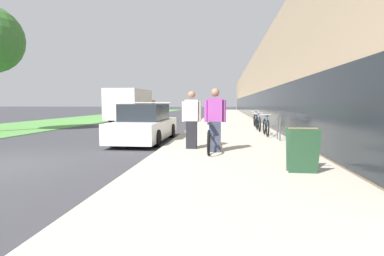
{
  "coord_description": "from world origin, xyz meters",
  "views": [
    {
      "loc": [
        5.5,
        -6.37,
        1.51
      ],
      "look_at": [
        3.51,
        11.52,
        0.0
      ],
      "focal_mm": 28.0,
      "sensor_mm": 36.0,
      "label": 1
    }
  ],
  "objects_px": {
    "bike_rack_hoop": "(279,126)",
    "moving_truck": "(132,105)",
    "person_bystander": "(192,120)",
    "sandwich_board_sign": "(302,150)",
    "parked_sedan_curbside": "(145,125)",
    "cruiser_bike_farthest": "(255,120)",
    "person_rider": "(215,120)",
    "tandem_bicycle": "(211,137)",
    "cruiser_bike_middle": "(258,123)",
    "cruiser_bike_nearest": "(266,127)"
  },
  "relations": [
    {
      "from": "tandem_bicycle",
      "to": "sandwich_board_sign",
      "type": "height_order",
      "value": "sandwich_board_sign"
    },
    {
      "from": "person_rider",
      "to": "moving_truck",
      "type": "height_order",
      "value": "moving_truck"
    },
    {
      "from": "cruiser_bike_middle",
      "to": "sandwich_board_sign",
      "type": "xyz_separation_m",
      "value": [
        -0.12,
        -9.07,
        0.08
      ]
    },
    {
      "from": "tandem_bicycle",
      "to": "cruiser_bike_farthest",
      "type": "xyz_separation_m",
      "value": [
        2.18,
        8.87,
        0.02
      ]
    },
    {
      "from": "cruiser_bike_nearest",
      "to": "cruiser_bike_farthest",
      "type": "distance_m",
      "value": 4.73
    },
    {
      "from": "cruiser_bike_farthest",
      "to": "moving_truck",
      "type": "height_order",
      "value": "moving_truck"
    },
    {
      "from": "person_rider",
      "to": "moving_truck",
      "type": "relative_size",
      "value": 0.26
    },
    {
      "from": "bike_rack_hoop",
      "to": "person_bystander",
      "type": "bearing_deg",
      "value": -140.65
    },
    {
      "from": "person_rider",
      "to": "cruiser_bike_farthest",
      "type": "xyz_separation_m",
      "value": [
        2.04,
        9.22,
        -0.52
      ]
    },
    {
      "from": "sandwich_board_sign",
      "to": "parked_sedan_curbside",
      "type": "height_order",
      "value": "parked_sedan_curbside"
    },
    {
      "from": "cruiser_bike_nearest",
      "to": "person_rider",
      "type": "bearing_deg",
      "value": -114.2
    },
    {
      "from": "bike_rack_hoop",
      "to": "parked_sedan_curbside",
      "type": "xyz_separation_m",
      "value": [
        -5.12,
        -0.09,
        0.03
      ]
    },
    {
      "from": "cruiser_bike_middle",
      "to": "sandwich_board_sign",
      "type": "relative_size",
      "value": 2.02
    },
    {
      "from": "sandwich_board_sign",
      "to": "bike_rack_hoop",
      "type": "bearing_deg",
      "value": 85.01
    },
    {
      "from": "tandem_bicycle",
      "to": "person_bystander",
      "type": "distance_m",
      "value": 0.8
    },
    {
      "from": "tandem_bicycle",
      "to": "bike_rack_hoop",
      "type": "xyz_separation_m",
      "value": [
        2.44,
        2.67,
        0.14
      ]
    },
    {
      "from": "cruiser_bike_farthest",
      "to": "bike_rack_hoop",
      "type": "bearing_deg",
      "value": -87.6
    },
    {
      "from": "person_bystander",
      "to": "sandwich_board_sign",
      "type": "height_order",
      "value": "person_bystander"
    },
    {
      "from": "moving_truck",
      "to": "cruiser_bike_farthest",
      "type": "bearing_deg",
      "value": -33.83
    },
    {
      "from": "person_bystander",
      "to": "sandwich_board_sign",
      "type": "relative_size",
      "value": 1.94
    },
    {
      "from": "person_bystander",
      "to": "moving_truck",
      "type": "relative_size",
      "value": 0.26
    },
    {
      "from": "person_rider",
      "to": "parked_sedan_curbside",
      "type": "bearing_deg",
      "value": 133.91
    },
    {
      "from": "person_rider",
      "to": "bike_rack_hoop",
      "type": "height_order",
      "value": "person_rider"
    },
    {
      "from": "parked_sedan_curbside",
      "to": "cruiser_bike_farthest",
      "type": "bearing_deg",
      "value": 52.27
    },
    {
      "from": "person_bystander",
      "to": "cruiser_bike_nearest",
      "type": "xyz_separation_m",
      "value": [
        2.75,
        3.96,
        -0.5
      ]
    },
    {
      "from": "cruiser_bike_nearest",
      "to": "moving_truck",
      "type": "bearing_deg",
      "value": 130.46
    },
    {
      "from": "parked_sedan_curbside",
      "to": "moving_truck",
      "type": "distance_m",
      "value": 13.44
    },
    {
      "from": "bike_rack_hoop",
      "to": "tandem_bicycle",
      "type": "bearing_deg",
      "value": -132.39
    },
    {
      "from": "tandem_bicycle",
      "to": "moving_truck",
      "type": "height_order",
      "value": "moving_truck"
    },
    {
      "from": "bike_rack_hoop",
      "to": "moving_truck",
      "type": "xyz_separation_m",
      "value": [
        -9.7,
        12.53,
        0.68
      ]
    },
    {
      "from": "person_bystander",
      "to": "bike_rack_hoop",
      "type": "xyz_separation_m",
      "value": [
        3.03,
        2.48,
        -0.37
      ]
    },
    {
      "from": "moving_truck",
      "to": "tandem_bicycle",
      "type": "bearing_deg",
      "value": -64.45
    },
    {
      "from": "person_bystander",
      "to": "cruiser_bike_farthest",
      "type": "bearing_deg",
      "value": 72.33
    },
    {
      "from": "parked_sedan_curbside",
      "to": "sandwich_board_sign",
      "type": "bearing_deg",
      "value": -48.65
    },
    {
      "from": "cruiser_bike_farthest",
      "to": "moving_truck",
      "type": "bearing_deg",
      "value": 146.17
    },
    {
      "from": "person_rider",
      "to": "cruiser_bike_farthest",
      "type": "height_order",
      "value": "person_rider"
    },
    {
      "from": "tandem_bicycle",
      "to": "sandwich_board_sign",
      "type": "distance_m",
      "value": 3.35
    },
    {
      "from": "person_bystander",
      "to": "cruiser_bike_nearest",
      "type": "relative_size",
      "value": 1.03
    },
    {
      "from": "cruiser_bike_farthest",
      "to": "cruiser_bike_middle",
      "type": "bearing_deg",
      "value": -92.16
    },
    {
      "from": "person_rider",
      "to": "sandwich_board_sign",
      "type": "height_order",
      "value": "person_rider"
    },
    {
      "from": "cruiser_bike_middle",
      "to": "sandwich_board_sign",
      "type": "bearing_deg",
      "value": -90.73
    },
    {
      "from": "cruiser_bike_nearest",
      "to": "bike_rack_hoop",
      "type": "bearing_deg",
      "value": -79.47
    },
    {
      "from": "cruiser_bike_nearest",
      "to": "cruiser_bike_farthest",
      "type": "relative_size",
      "value": 0.98
    },
    {
      "from": "bike_rack_hoop",
      "to": "moving_truck",
      "type": "distance_m",
      "value": 15.86
    },
    {
      "from": "bike_rack_hoop",
      "to": "cruiser_bike_farthest",
      "type": "xyz_separation_m",
      "value": [
        -0.26,
        6.2,
        -0.13
      ]
    },
    {
      "from": "cruiser_bike_middle",
      "to": "tandem_bicycle",
      "type": "bearing_deg",
      "value": -108.12
    },
    {
      "from": "bike_rack_hoop",
      "to": "parked_sedan_curbside",
      "type": "relative_size",
      "value": 0.18
    },
    {
      "from": "cruiser_bike_nearest",
      "to": "cruiser_bike_middle",
      "type": "xyz_separation_m",
      "value": [
        -0.08,
        2.22,
        -0.0
      ]
    },
    {
      "from": "tandem_bicycle",
      "to": "sandwich_board_sign",
      "type": "xyz_separation_m",
      "value": [
        1.97,
        -2.71,
        0.08
      ]
    },
    {
      "from": "cruiser_bike_nearest",
      "to": "sandwich_board_sign",
      "type": "xyz_separation_m",
      "value": [
        -0.2,
        -6.85,
        0.08
      ]
    }
  ]
}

